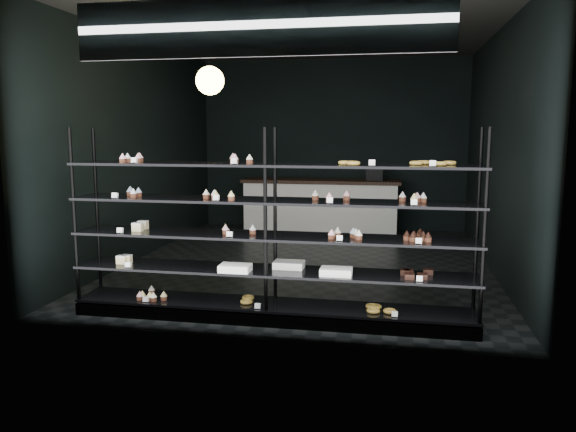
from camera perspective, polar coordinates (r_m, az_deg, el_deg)
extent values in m
cube|color=black|center=(8.05, 2.02, -4.76)|extent=(5.00, 6.00, 0.01)
cube|color=black|center=(7.94, 2.15, 18.24)|extent=(5.00, 6.00, 0.01)
cube|color=black|center=(10.81, 4.50, 7.20)|extent=(5.00, 0.01, 3.20)
cube|color=black|center=(4.89, -3.24, 5.41)|extent=(5.00, 0.01, 3.20)
cube|color=black|center=(8.57, -14.78, 6.55)|extent=(0.01, 6.00, 3.20)
cube|color=black|center=(7.86, 20.53, 6.12)|extent=(0.01, 6.00, 3.20)
cube|color=black|center=(5.72, -1.75, -9.86)|extent=(4.00, 0.50, 0.12)
cylinder|color=black|center=(6.03, -20.86, -0.40)|extent=(0.04, 0.04, 1.85)
cylinder|color=black|center=(6.41, -18.82, 0.21)|extent=(0.04, 0.04, 1.85)
cylinder|color=black|center=(5.28, -2.31, -1.06)|extent=(0.04, 0.04, 1.85)
cylinder|color=black|center=(5.70, -1.32, -0.32)|extent=(0.04, 0.04, 1.85)
cylinder|color=black|center=(5.21, 19.32, -1.68)|extent=(0.04, 0.04, 1.85)
cylinder|color=black|center=(5.64, 18.67, -0.89)|extent=(0.04, 0.04, 1.85)
cube|color=black|center=(5.69, -1.76, -9.00)|extent=(4.00, 0.50, 0.03)
cube|color=black|center=(5.59, -1.77, -5.58)|extent=(4.00, 0.50, 0.02)
cube|color=black|center=(5.52, -1.79, -2.06)|extent=(4.00, 0.50, 0.02)
cube|color=black|center=(5.46, -1.81, 1.55)|extent=(4.00, 0.50, 0.02)
cube|color=black|center=(5.43, -1.82, 5.22)|extent=(4.00, 0.50, 0.02)
cube|color=white|center=(5.69, -15.35, 5.45)|extent=(0.06, 0.04, 0.06)
cube|color=white|center=(5.33, -5.47, 5.52)|extent=(0.06, 0.04, 0.06)
cube|color=white|center=(5.12, 7.97, 5.35)|extent=(0.05, 0.04, 0.06)
cube|color=white|center=(5.13, 14.47, 5.16)|extent=(0.06, 0.04, 0.06)
cube|color=white|center=(5.80, -16.75, 1.98)|extent=(0.06, 0.04, 0.06)
cube|color=white|center=(5.42, -7.40, 1.82)|extent=(0.05, 0.04, 0.06)
cube|color=white|center=(5.18, 4.03, 1.57)|extent=(0.05, 0.04, 0.06)
cube|color=white|center=(5.15, 12.33, 1.34)|extent=(0.06, 0.04, 0.06)
cube|color=white|center=(5.87, -16.95, -1.41)|extent=(0.06, 0.04, 0.06)
cube|color=white|center=(5.43, -5.95, -1.88)|extent=(0.06, 0.04, 0.06)
cube|color=white|center=(5.23, 5.28, -2.28)|extent=(0.05, 0.04, 0.06)
cube|color=white|center=(5.21, 13.62, -2.52)|extent=(0.06, 0.04, 0.06)
cube|color=white|center=(5.90, -16.10, -4.79)|extent=(0.06, 0.04, 0.06)
cube|color=white|center=(5.29, 12.79, -6.22)|extent=(0.06, 0.04, 0.06)
cube|color=white|center=(5.89, -13.82, -8.26)|extent=(0.06, 0.04, 0.06)
cube|color=white|center=(5.52, -2.80, -9.15)|extent=(0.06, 0.04, 0.06)
cube|color=white|center=(5.38, 10.61, -9.77)|extent=(0.06, 0.04, 0.06)
cube|color=#0B143B|center=(5.04, -3.12, 18.64)|extent=(3.20, 0.04, 0.45)
cube|color=white|center=(5.02, -3.18, 18.68)|extent=(3.30, 0.02, 0.50)
cylinder|color=black|center=(6.81, -8.02, 17.21)|extent=(0.01, 0.01, 0.57)
sphere|color=#F8CE56|center=(6.76, -7.94, 13.46)|extent=(0.33, 0.33, 0.33)
cube|color=white|center=(10.42, 3.33, 0.87)|extent=(2.79, 0.60, 0.92)
cube|color=black|center=(10.37, 3.35, 3.55)|extent=(2.90, 0.65, 0.06)
cube|color=black|center=(10.27, 8.79, 4.28)|extent=(0.30, 0.30, 0.25)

